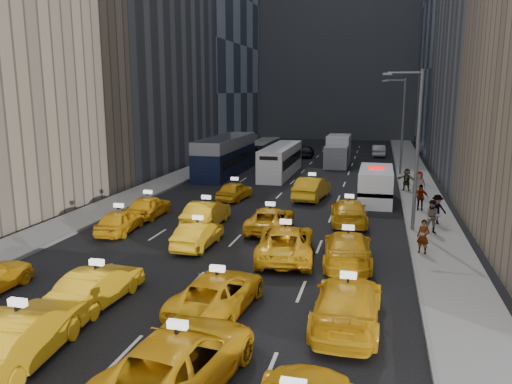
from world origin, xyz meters
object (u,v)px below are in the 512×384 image
(box_truck, at_px, (338,151))
(nypd_van, at_px, (376,186))
(taxi_1, at_px, (21,336))
(double_decker, at_px, (226,156))
(taxi_2, at_px, (179,360))
(pedestrian_0, at_px, (423,237))
(city_bus, at_px, (281,161))

(box_truck, bearing_deg, nypd_van, -68.65)
(taxi_1, xyz_separation_m, nypd_van, (9.79, 24.80, 0.34))
(double_decker, bearing_deg, taxi_2, -71.54)
(double_decker, distance_m, pedestrian_0, 26.83)
(nypd_van, xyz_separation_m, pedestrian_0, (2.37, -11.88, -0.19))
(double_decker, xyz_separation_m, box_truck, (9.99, 8.23, -0.19))
(taxi_1, height_order, taxi_2, taxi_1)
(taxi_2, xyz_separation_m, pedestrian_0, (7.18, 13.03, 0.17))
(double_decker, relative_size, pedestrian_0, 7.37)
(pedestrian_0, bearing_deg, taxi_2, -94.60)
(pedestrian_0, bearing_deg, double_decker, 152.28)
(taxi_1, height_order, city_bus, city_bus)
(taxi_2, relative_size, pedestrian_0, 3.52)
(nypd_van, height_order, city_bus, city_bus)
(box_truck, height_order, pedestrian_0, box_truck)
(city_bus, height_order, box_truck, box_truck)
(double_decker, xyz_separation_m, city_bus, (5.28, 0.55, -0.36))
(taxi_2, distance_m, nypd_van, 25.37)
(taxi_2, height_order, pedestrian_0, pedestrian_0)
(taxi_1, bearing_deg, city_bus, -97.15)
(taxi_1, bearing_deg, taxi_2, 173.18)
(taxi_2, distance_m, city_bus, 34.95)
(city_bus, height_order, pedestrian_0, city_bus)
(double_decker, xyz_separation_m, pedestrian_0, (16.51, -21.13, -0.76))
(taxi_2, bearing_deg, double_decker, -68.06)
(nypd_van, distance_m, box_truck, 17.97)
(taxi_1, distance_m, city_bus, 34.62)
(nypd_van, bearing_deg, city_bus, 128.68)
(taxi_2, xyz_separation_m, box_truck, (0.66, 42.39, 0.74))
(nypd_van, bearing_deg, taxi_1, -114.95)
(city_bus, bearing_deg, box_truck, 54.74)
(taxi_1, distance_m, box_truck, 42.66)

